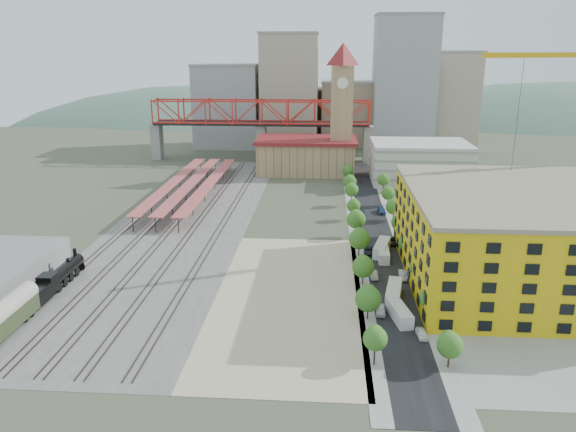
# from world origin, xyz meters

# --- Properties ---
(ground) EXTENTS (400.00, 400.00, 0.00)m
(ground) POSITION_xyz_m (0.00, 0.00, 0.00)
(ground) COLOR #474C38
(ground) RESTS_ON ground
(ballast_strip) EXTENTS (36.00, 165.00, 0.06)m
(ballast_strip) POSITION_xyz_m (-36.00, 17.50, 0.03)
(ballast_strip) COLOR #605E59
(ballast_strip) RESTS_ON ground
(dirt_lot) EXTENTS (28.00, 67.00, 0.06)m
(dirt_lot) POSITION_xyz_m (-4.00, -31.50, 0.03)
(dirt_lot) COLOR tan
(dirt_lot) RESTS_ON ground
(street_asphalt) EXTENTS (12.00, 170.00, 0.06)m
(street_asphalt) POSITION_xyz_m (16.00, 15.00, 0.03)
(street_asphalt) COLOR black
(street_asphalt) RESTS_ON ground
(sidewalk_west) EXTENTS (3.00, 170.00, 0.04)m
(sidewalk_west) POSITION_xyz_m (10.50, 15.00, 0.02)
(sidewalk_west) COLOR gray
(sidewalk_west) RESTS_ON ground
(sidewalk_east) EXTENTS (3.00, 170.00, 0.04)m
(sidewalk_east) POSITION_xyz_m (21.50, 15.00, 0.02)
(sidewalk_east) COLOR gray
(sidewalk_east) RESTS_ON ground
(construction_pad) EXTENTS (50.00, 90.00, 0.06)m
(construction_pad) POSITION_xyz_m (45.00, -20.00, 0.03)
(construction_pad) COLOR gray
(construction_pad) RESTS_ON ground
(rail_tracks) EXTENTS (26.56, 160.00, 0.18)m
(rail_tracks) POSITION_xyz_m (-37.80, 17.50, 0.15)
(rail_tracks) COLOR #382B23
(rail_tracks) RESTS_ON ground
(platform_canopies) EXTENTS (16.00, 80.00, 4.12)m
(platform_canopies) POSITION_xyz_m (-41.00, 45.00, 3.99)
(platform_canopies) COLOR #BE5C49
(platform_canopies) RESTS_ON ground
(station_hall) EXTENTS (38.00, 24.00, 13.10)m
(station_hall) POSITION_xyz_m (-5.00, 82.00, 6.67)
(station_hall) COLOR tan
(station_hall) RESTS_ON ground
(clock_tower) EXTENTS (12.00, 12.00, 52.00)m
(clock_tower) POSITION_xyz_m (8.00, 79.99, 28.70)
(clock_tower) COLOR tan
(clock_tower) RESTS_ON ground
(parking_garage) EXTENTS (34.00, 26.00, 14.00)m
(parking_garage) POSITION_xyz_m (36.00, 70.00, 7.00)
(parking_garage) COLOR silver
(parking_garage) RESTS_ON ground
(truss_bridge) EXTENTS (94.00, 9.60, 25.60)m
(truss_bridge) POSITION_xyz_m (-25.00, 105.00, 18.86)
(truss_bridge) COLOR gray
(truss_bridge) RESTS_ON ground
(construction_building) EXTENTS (44.60, 50.60, 18.80)m
(construction_building) POSITION_xyz_m (42.00, -20.00, 9.41)
(construction_building) COLOR gold
(construction_building) RESTS_ON ground
(street_trees) EXTENTS (15.40, 124.40, 8.00)m
(street_trees) POSITION_xyz_m (16.00, 5.00, 0.00)
(street_trees) COLOR #27641E
(street_trees) RESTS_ON ground
(skyline) EXTENTS (133.00, 46.00, 60.00)m
(skyline) POSITION_xyz_m (7.47, 142.31, 22.81)
(skyline) COLOR #9EA0A3
(skyline) RESTS_ON ground
(distant_hills) EXTENTS (647.00, 264.00, 227.00)m
(distant_hills) POSITION_xyz_m (45.28, 260.00, -79.54)
(distant_hills) COLOR #4C6B59
(distant_hills) RESTS_ON ground
(locomotive) EXTENTS (3.00, 23.14, 5.79)m
(locomotive) POSITION_xyz_m (-50.00, -31.28, 2.16)
(locomotive) COLOR black
(locomotive) RESTS_ON ground
(coach) EXTENTS (3.32, 19.28, 6.05)m
(coach) POSITION_xyz_m (-50.00, -50.79, 3.22)
(coach) COLOR #27341C
(coach) RESTS_ON ground
(site_trailer_a) EXTENTS (4.17, 9.45, 2.50)m
(site_trailer_a) POSITION_xyz_m (16.00, -39.57, 1.25)
(site_trailer_a) COLOR silver
(site_trailer_a) RESTS_ON ground
(site_trailer_b) EXTENTS (4.30, 10.10, 2.68)m
(site_trailer_b) POSITION_xyz_m (16.00, -31.35, 1.34)
(site_trailer_b) COLOR silver
(site_trailer_b) RESTS_ON ground
(site_trailer_c) EXTENTS (2.63, 9.09, 2.47)m
(site_trailer_c) POSITION_xyz_m (16.00, -9.88, 1.24)
(site_trailer_c) COLOR silver
(site_trailer_c) RESTS_ON ground
(site_trailer_d) EXTENTS (5.02, 10.36, 2.74)m
(site_trailer_d) POSITION_xyz_m (16.00, -6.45, 1.37)
(site_trailer_d) COLOR silver
(site_trailer_d) RESTS_ON ground
(car_0) EXTENTS (2.07, 4.48, 1.48)m
(car_0) POSITION_xyz_m (13.00, -37.77, 0.74)
(car_0) COLOR silver
(car_0) RESTS_ON ground
(car_1) EXTENTS (1.72, 4.28, 1.38)m
(car_1) POSITION_xyz_m (13.00, -21.40, 0.69)
(car_1) COLOR #ABACB1
(car_1) RESTS_ON ground
(car_2) EXTENTS (2.55, 4.95, 1.33)m
(car_2) POSITION_xyz_m (13.00, -6.82, 0.67)
(car_2) COLOR black
(car_2) RESTS_ON ground
(car_3) EXTENTS (2.42, 4.85, 1.35)m
(car_3) POSITION_xyz_m (13.00, 22.85, 0.68)
(car_3) COLOR navy
(car_3) RESTS_ON ground
(car_4) EXTENTS (1.87, 4.01, 1.33)m
(car_4) POSITION_xyz_m (19.00, -46.12, 0.66)
(car_4) COLOR white
(car_4) RESTS_ON ground
(car_5) EXTENTS (1.83, 4.80, 1.56)m
(car_5) POSITION_xyz_m (19.00, -21.25, 0.78)
(car_5) COLOR #A5A4AA
(car_5) RESTS_ON ground
(car_6) EXTENTS (2.77, 5.42, 1.46)m
(car_6) POSITION_xyz_m (19.00, 0.36, 0.73)
(car_6) COLOR black
(car_6) RESTS_ON ground
(car_7) EXTENTS (2.27, 5.46, 1.58)m
(car_7) POSITION_xyz_m (19.00, 27.15, 0.79)
(car_7) COLOR navy
(car_7) RESTS_ON ground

